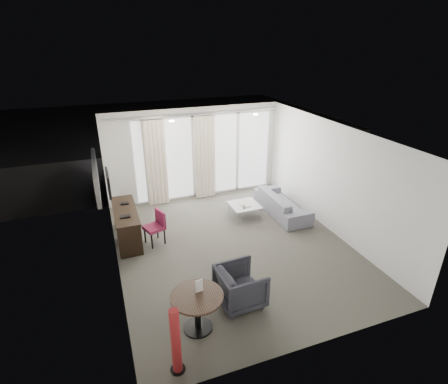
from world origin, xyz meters
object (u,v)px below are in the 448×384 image
object	(u,v)px
round_table	(197,312)
coffee_table	(244,210)
rattan_chair_a	(222,167)
red_lamp	(176,342)
desk	(127,225)
desk_chair	(154,228)
rattan_chair_b	(235,155)
tub_armchair	(240,286)
sofa	(282,203)

from	to	relation	value
round_table	coffee_table	distance (m)	4.02
rattan_chair_a	round_table	bearing A→B (deg)	-90.86
round_table	red_lamp	xyz separation A→B (m)	(-0.49, -0.65, 0.21)
desk	round_table	world-z (taller)	desk
rattan_chair_a	desk_chair	bearing A→B (deg)	-108.36
desk	red_lamp	bearing A→B (deg)	-86.05
round_table	red_lamp	distance (m)	0.84
red_lamp	coffee_table	world-z (taller)	red_lamp
desk	rattan_chair_b	distance (m)	5.69
round_table	coffee_table	size ratio (longest dim) A/B	1.14
round_table	tub_armchair	xyz separation A→B (m)	(0.88, 0.33, 0.02)
coffee_table	sofa	world-z (taller)	sofa
coffee_table	rattan_chair_a	xyz separation A→B (m)	(0.38, 2.75, 0.23)
coffee_table	rattan_chair_b	bearing A→B (deg)	71.54
desk	sofa	size ratio (longest dim) A/B	0.84
desk	round_table	distance (m)	3.29
desk	rattan_chair_b	world-z (taller)	rattan_chair_b
desk	tub_armchair	bearing A→B (deg)	-60.34
desk	round_table	size ratio (longest dim) A/B	1.94
red_lamp	rattan_chair_a	world-z (taller)	red_lamp
desk_chair	sofa	bearing A→B (deg)	-13.75
red_lamp	sofa	size ratio (longest dim) A/B	0.56
desk	sofa	distance (m)	4.03
round_table	rattan_chair_a	xyz separation A→B (m)	(2.64, 6.06, 0.06)
coffee_table	rattan_chair_b	distance (m)	3.89
desk_chair	sofa	distance (m)	3.48
desk_chair	rattan_chair_b	bearing A→B (deg)	29.66
desk_chair	coffee_table	xyz separation A→B (m)	(2.45, 0.51, -0.23)
desk_chair	tub_armchair	size ratio (longest dim) A/B	1.01
red_lamp	desk_chair	bearing A→B (deg)	85.07
red_lamp	rattan_chair_b	distance (m)	8.62
round_table	red_lamp	size ratio (longest dim) A/B	0.77
sofa	rattan_chair_a	xyz separation A→B (m)	(-0.63, 2.93, 0.12)
desk	sofa	world-z (taller)	desk
coffee_table	rattan_chair_b	world-z (taller)	rattan_chair_b
red_lamp	desk	bearing A→B (deg)	93.95
round_table	rattan_chair_b	size ratio (longest dim) A/B	0.96
desk_chair	red_lamp	world-z (taller)	red_lamp
red_lamp	tub_armchair	xyz separation A→B (m)	(1.37, 0.98, -0.19)
coffee_table	rattan_chair_a	bearing A→B (deg)	82.07
desk_chair	tub_armchair	world-z (taller)	desk_chair
tub_armchair	coffee_table	size ratio (longest dim) A/B	1.05
desk	tub_armchair	distance (m)	3.31
desk	coffee_table	bearing A→B (deg)	2.21
desk_chair	rattan_chair_b	world-z (taller)	rattan_chair_b
red_lamp	rattan_chair_b	size ratio (longest dim) A/B	1.25
desk_chair	coffee_table	size ratio (longest dim) A/B	1.07
red_lamp	rattan_chair_a	bearing A→B (deg)	65.02
desk	coffee_table	world-z (taller)	desk
tub_armchair	coffee_table	bearing A→B (deg)	-27.74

